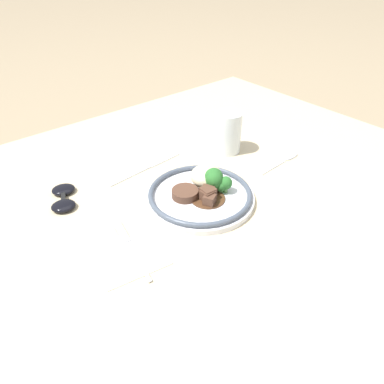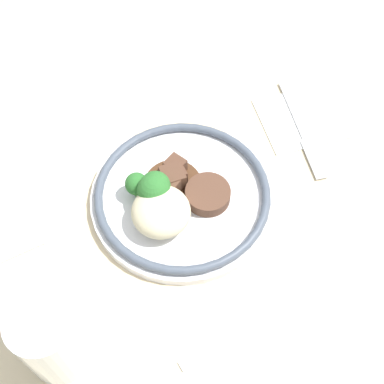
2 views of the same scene
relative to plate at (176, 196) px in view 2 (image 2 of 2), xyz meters
The scene contains 7 objects.
ground_plane 0.08m from the plate, behind, with size 8.00×8.00×0.00m, color #998466.
dining_table 0.07m from the plate, behind, with size 1.48×1.15×0.04m.
napkin 0.25m from the plate, 166.48° to the right, with size 0.14×0.13×0.00m.
plate is the anchor object (origin of this frame).
juice_glass 0.25m from the plate, 32.20° to the left, with size 0.07×0.07×0.11m.
fork 0.22m from the plate, behind, with size 0.05×0.19×0.00m.
knife 0.20m from the plate, 95.44° to the left, with size 0.23×0.03×0.00m.
Camera 2 is at (0.19, 0.34, 0.67)m, focal length 50.00 mm.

